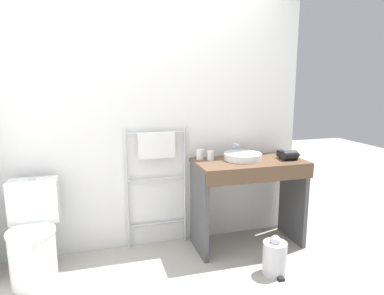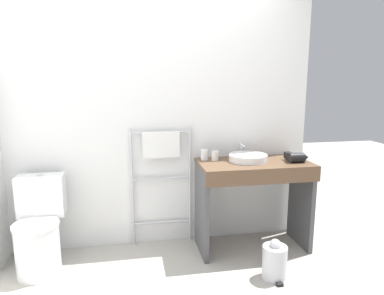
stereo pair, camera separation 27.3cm
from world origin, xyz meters
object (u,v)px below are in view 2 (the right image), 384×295
Objects in this scene: cup_near_wall at (204,155)px; cup_near_edge at (215,156)px; toilet at (39,230)px; hair_dryer at (296,157)px; sink_basin at (248,157)px; towel_radiator at (161,161)px; trash_bin at (275,261)px.

cup_near_wall is 1.10× the size of cup_near_edge.
hair_dryer is at bearing -0.93° from toilet.
cup_near_edge is at bearing 163.09° from sink_basin.
cup_near_edge is at bearing -22.06° from cup_near_wall.
sink_basin is at bearing -14.84° from towel_radiator.
toilet is at bearing 165.36° from trash_bin.
cup_near_wall is (-0.38, 0.12, 0.01)m from sink_basin.
towel_radiator reaches higher than hair_dryer.
sink_basin is at bearing 2.41° from toilet.
towel_radiator reaches higher than sink_basin.
towel_radiator is 0.50m from cup_near_edge.
cup_near_wall reaches higher than sink_basin.
hair_dryer is (2.23, -0.04, 0.53)m from toilet.
toilet is 8.25× the size of cup_near_wall.
toilet is at bearing -172.06° from cup_near_wall.
toilet is at bearing -173.90° from cup_near_edge.
towel_radiator is at bearing 165.09° from hair_dryer.
cup_near_edge is 0.73m from hair_dryer.
cup_near_edge is at bearing 164.20° from hair_dryer.
cup_near_wall is (1.43, 0.20, 0.54)m from toilet.
cup_near_edge is 0.46× the size of hair_dryer.
cup_near_wall is at bearing 7.94° from toilet.
cup_near_wall is at bearing 163.46° from hair_dryer.
towel_radiator is 1.23m from hair_dryer.
toilet is 1.62m from cup_near_edge.
trash_bin is (1.86, -0.49, -0.20)m from toilet.
cup_near_edge reaches higher than toilet.
cup_near_edge is 0.26× the size of trash_bin.
sink_basin is 0.43m from hair_dryer.
cup_near_wall is 0.10m from cup_near_edge.
cup_near_edge is (1.52, 0.16, 0.53)m from toilet.
sink_basin is at bearing -18.18° from cup_near_wall.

